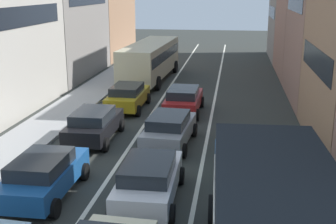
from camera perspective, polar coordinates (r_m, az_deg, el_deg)
The scene contains 13 objects.
sidewalk_left at distance 29.46m, azimuth -10.69°, elevation 1.78°, with size 2.60×64.00×0.14m, color #9E9E9E.
lane_stripe_left at distance 28.26m, azimuth -1.04°, elevation 1.33°, with size 0.16×60.00×0.01m, color silver.
lane_stripe_right at distance 27.92m, azimuth 5.86°, elevation 1.07°, with size 0.16×60.00×0.01m, color silver.
building_row_left at distance 34.64m, azimuth -17.36°, elevation 12.85°, with size 7.20×43.90×14.06m.
removalist_box_truck at distance 10.61m, azimuth 12.54°, elevation -12.86°, with size 2.96×7.79×3.58m.
sedan_centre_lane_second at distance 15.09m, azimuth -2.45°, elevation -8.54°, with size 2.12×4.33×1.49m.
wagon_left_lane_second at distance 16.00m, azimuth -15.55°, elevation -7.68°, with size 2.08×4.31×1.49m.
hatchback_centre_lane_third at distance 20.25m, azimuth 0.16°, elevation -2.14°, with size 2.29×4.41×1.49m.
sedan_left_lane_third at distance 21.24m, azimuth -9.41°, elevation -1.51°, with size 2.10×4.32×1.49m.
coupe_centre_lane_fourth at distance 25.53m, azimuth 1.99°, elevation 1.59°, with size 2.12×4.33×1.49m.
sedan_left_lane_fourth at distance 26.42m, azimuth -5.15°, elevation 2.02°, with size 2.07×4.31×1.49m.
sedan_right_lane_behind_truck at distance 17.53m, azimuth 10.44°, elevation -5.28°, with size 2.16×4.35×1.49m.
bus_mid_queue_primary at distance 34.45m, azimuth -2.25°, elevation 6.88°, with size 3.16×10.60×2.90m.
Camera 1 is at (2.81, -7.02, 6.96)m, focal length 47.86 mm.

